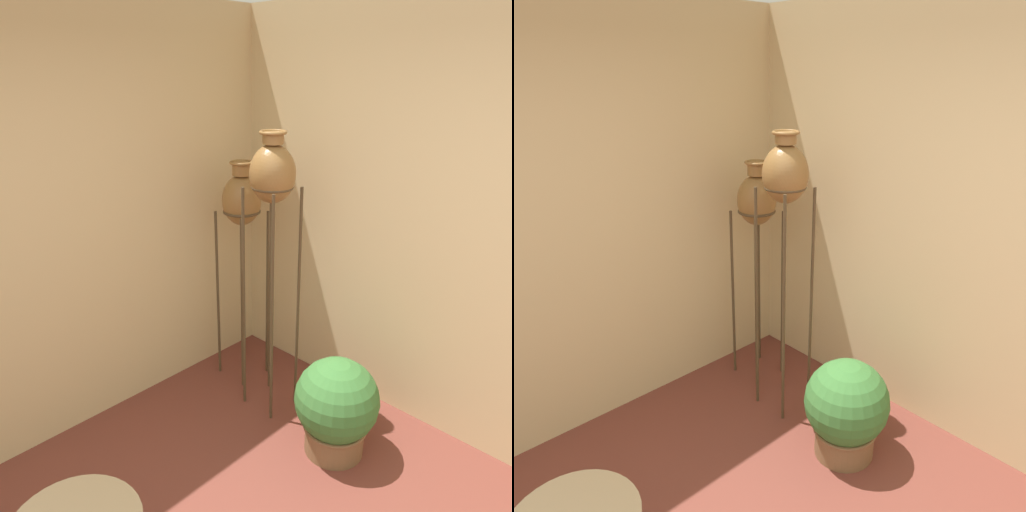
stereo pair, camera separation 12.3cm
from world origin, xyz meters
TOP-DOWN VIEW (x-y plane):
  - vase_stand_tall at (1.50, 1.31)m, footprint 0.29×0.29m
  - vase_stand_medium at (1.63, 1.73)m, footprint 0.28×0.28m
  - potted_plant at (1.42, 0.69)m, footprint 0.52×0.52m

SIDE VIEW (x-z plane):
  - potted_plant at x=1.42m, z-range 0.01..0.66m
  - vase_stand_medium at x=1.63m, z-range 0.53..2.21m
  - vase_stand_tall at x=1.50m, z-range 0.65..2.58m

